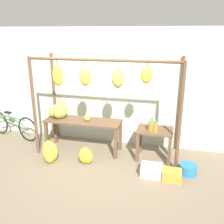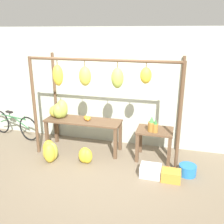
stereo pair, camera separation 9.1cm
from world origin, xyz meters
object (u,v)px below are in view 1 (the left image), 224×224
(orange_pile, at_px, (87,118))
(banana_pile_ground_left, at_px, (50,152))
(parked_bicycle, at_px, (13,125))
(pineapple_cluster, at_px, (153,125))
(banana_pile_ground_right, at_px, (86,156))
(fruit_crate_white, at_px, (151,170))
(fruit_crate_purple, at_px, (172,175))
(blue_bucket, at_px, (188,169))
(banana_pile_on_table, at_px, (58,110))

(orange_pile, height_order, banana_pile_ground_left, orange_pile)
(banana_pile_ground_left, xyz_separation_m, parked_bicycle, (-1.56, 0.93, 0.14))
(pineapple_cluster, bearing_deg, banana_pile_ground_right, -161.61)
(banana_pile_ground_left, relative_size, parked_bicycle, 0.29)
(fruit_crate_white, xyz_separation_m, fruit_crate_purple, (0.39, -0.05, -0.01))
(blue_bucket, distance_m, fruit_crate_purple, 0.42)
(blue_bucket, bearing_deg, banana_pile_ground_left, -176.52)
(banana_pile_ground_right, xyz_separation_m, fruit_crate_white, (1.40, -0.16, -0.06))
(blue_bucket, relative_size, parked_bicycle, 0.20)
(banana_pile_on_table, distance_m, orange_pile, 0.73)
(pineapple_cluster, distance_m, fruit_crate_purple, 1.07)
(orange_pile, distance_m, fruit_crate_white, 1.86)
(fruit_crate_purple, bearing_deg, banana_pile_on_table, 163.16)
(banana_pile_ground_right, distance_m, blue_bucket, 2.10)
(banana_pile_ground_left, distance_m, fruit_crate_white, 2.19)
(fruit_crate_white, distance_m, blue_bucket, 0.73)
(banana_pile_on_table, distance_m, pineapple_cluster, 2.23)
(banana_pile_ground_right, bearing_deg, banana_pile_on_table, 145.52)
(blue_bucket, bearing_deg, fruit_crate_white, -161.32)
(pineapple_cluster, xyz_separation_m, blue_bucket, (0.76, -0.37, -0.72))
(banana_pile_ground_right, height_order, blue_bucket, banana_pile_ground_right)
(orange_pile, height_order, fruit_crate_purple, orange_pile)
(fruit_crate_purple, bearing_deg, banana_pile_ground_left, 177.54)
(banana_pile_ground_right, bearing_deg, blue_bucket, 2.11)
(orange_pile, height_order, banana_pile_ground_right, orange_pile)
(pineapple_cluster, bearing_deg, blue_bucket, -26.06)
(banana_pile_on_table, distance_m, banana_pile_ground_right, 1.30)
(pineapple_cluster, distance_m, parked_bicycle, 3.73)
(pineapple_cluster, xyz_separation_m, fruit_crate_white, (0.06, -0.60, -0.71))
(pineapple_cluster, distance_m, banana_pile_ground_right, 1.56)
(orange_pile, relative_size, parked_bicycle, 0.12)
(pineapple_cluster, height_order, fruit_crate_purple, pineapple_cluster)
(banana_pile_ground_left, bearing_deg, banana_pile_on_table, 97.75)
(banana_pile_ground_right, xyz_separation_m, parked_bicycle, (-2.34, 0.83, 0.17))
(banana_pile_on_table, bearing_deg, fruit_crate_purple, -16.84)
(pineapple_cluster, xyz_separation_m, parked_bicycle, (-3.68, 0.38, -0.49))
(fruit_crate_white, xyz_separation_m, parked_bicycle, (-3.74, 0.99, 0.22))
(pineapple_cluster, distance_m, fruit_crate_white, 0.93)
(orange_pile, relative_size, banana_pile_ground_left, 0.40)
(banana_pile_ground_right, bearing_deg, fruit_crate_purple, -6.61)
(banana_pile_on_table, distance_m, fruit_crate_white, 2.53)
(banana_pile_ground_left, bearing_deg, fruit_crate_purple, -2.46)
(banana_pile_on_table, xyz_separation_m, fruit_crate_purple, (2.67, -0.81, -0.83))
(orange_pile, distance_m, parked_bicycle, 2.24)
(blue_bucket, bearing_deg, banana_pile_on_table, 170.04)
(parked_bicycle, bearing_deg, orange_pile, -6.47)
(banana_pile_ground_left, height_order, parked_bicycle, parked_bicycle)
(orange_pile, bearing_deg, parked_bicycle, 173.53)
(banana_pile_on_table, height_order, orange_pile, banana_pile_on_table)
(pineapple_cluster, height_order, fruit_crate_white, pineapple_cluster)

